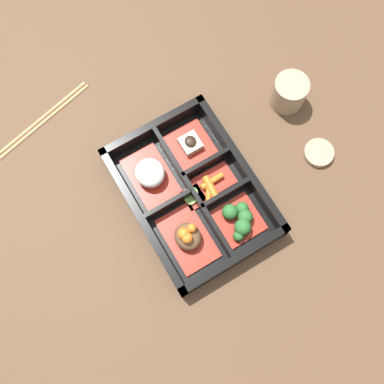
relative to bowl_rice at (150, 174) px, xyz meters
name	(u,v)px	position (x,y,z in m)	size (l,w,h in m)	color
ground_plane	(192,196)	(-0.07, -0.05, -0.03)	(3.00, 3.00, 0.00)	#4C3523
bento_base	(192,195)	(-0.07, -0.05, -0.02)	(0.31, 0.23, 0.01)	black
bento_rim	(193,192)	(-0.07, -0.05, -0.01)	(0.31, 0.23, 0.05)	black
bowl_stew	(188,237)	(-0.14, 0.00, 0.00)	(0.12, 0.07, 0.05)	maroon
bowl_rice	(150,174)	(0.00, 0.00, 0.00)	(0.12, 0.07, 0.04)	maroon
bowl_greens	(239,219)	(-0.16, -0.10, 0.00)	(0.08, 0.08, 0.04)	maroon
bowl_carrots	(212,185)	(-0.07, -0.09, -0.01)	(0.06, 0.08, 0.02)	maroon
bowl_tofu	(190,145)	(0.02, -0.10, -0.01)	(0.09, 0.08, 0.03)	maroon
bowl_pickles	(192,197)	(-0.08, -0.05, -0.01)	(0.04, 0.04, 0.01)	maroon
tea_cup	(289,92)	(0.01, -0.32, 0.01)	(0.07, 0.07, 0.07)	gray
chopsticks	(42,120)	(0.22, 0.13, -0.03)	(0.07, 0.23, 0.01)	#A87F51
sauce_dish	(319,153)	(-0.12, -0.31, -0.02)	(0.06, 0.06, 0.01)	gray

